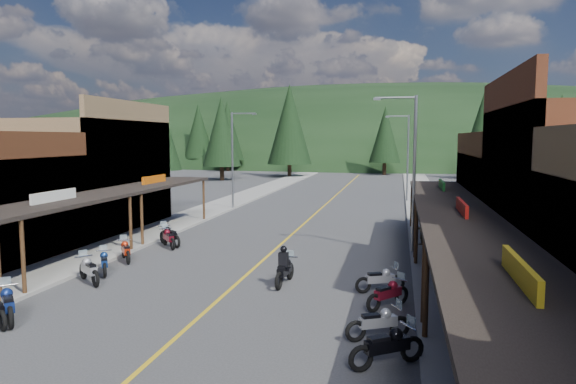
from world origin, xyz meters
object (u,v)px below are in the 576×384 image
Objects in this scene: pine_7 at (198,131)px; pine_10 at (221,132)px; streetlight_2 at (411,167)px; rider_on_bike at (285,269)px; pine_1 at (227,131)px; bike_west_11 at (170,235)px; pine_2 at (290,124)px; bike_east_6 at (378,321)px; bike_east_8 at (380,278)px; bike_west_7 at (89,268)px; pedestrian_east_b at (421,229)px; shop_west_3 at (82,175)px; bike_west_8 at (104,261)px; pine_8 at (163,138)px; streetlight_1 at (234,156)px; pine_3 at (385,135)px; pine_11 at (538,125)px; shop_east_3 at (539,201)px; pine_4 at (483,129)px; bike_east_7 at (388,292)px; pine_0 at (123,135)px; pedestrian_east_a at (470,291)px; pine_9 at (560,134)px; bike_west_9 at (126,250)px; streetlight_3 at (406,154)px.

pine_7 reaches higher than pine_10.
streetlight_2 reaches higher than rider_on_bike.
pine_1 reaches higher than bike_west_11.
bike_east_6 is (15.86, -61.56, -7.42)m from pine_2.
bike_west_11 is at bearing -177.23° from streetlight_2.
pine_1 reaches higher than bike_east_8.
pine_1 reaches higher than bike_west_7.
shop_west_3 is at bearing -42.35° from pedestrian_east_b.
bike_west_8 is at bearing -70.87° from pine_7.
pine_8 is (-8.22, 28.70, 2.46)m from shop_west_3.
streetlight_2 is (13.90, -14.00, 0.00)m from streetlight_1.
pine_3 is 0.89× the size of pine_11.
shop_east_3 is 20.11m from bike_west_11.
pine_4 is 62.18m from bike_east_7.
pine_1 is at bearing 106.70° from pine_10.
bike_west_7 is at bearing -61.22° from pine_0.
bike_east_8 is (15.75, -56.82, -7.43)m from pine_2.
pedestrian_east_a is at bearing -56.32° from streetlight_1.
shop_east_3 is at bearing -50.63° from pine_10.
pine_0 is 76.33m from bike_east_8.
pine_8 is 5.07× the size of bike_west_8.
bike_west_7 reaches higher than bike_west_8.
bike_west_7 is at bearing -123.55° from pine_9.
bike_west_7 is (18.10, -70.09, -6.62)m from pine_1.
bike_west_9 is at bearing -14.36° from pedestrian_east_b.
bike_east_7 is (11.96, -8.04, -0.06)m from bike_west_11.
pedestrian_east_a is (14.77, -2.79, 0.47)m from bike_west_8.
streetlight_2 is 4.62× the size of pedestrian_east_b.
bike_east_8 is at bearing -27.38° from shop_west_3.
pine_1 is 1.00× the size of pine_7.
streetlight_2 is 3.58× the size of rider_on_bike.
pedestrian_east_b is (1.53, 10.66, 0.44)m from bike_east_7.
pine_4 reaches higher than streetlight_3.
shop_east_3 is 0.87× the size of pine_4.
pine_10 is at bearing -61.70° from pine_7.
pine_1 reaches higher than pedestrian_east_a.
streetlight_2 and streetlight_3 have the same top height.
shop_west_3 reaches higher than bike_west_11.
pine_2 is at bearing 42.64° from bike_west_11.
bike_east_8 is at bearing -74.51° from pine_2.
pine_11 is at bearing 31.51° from streetlight_3.
streetlight_2 is 40.78m from pine_9.
pedestrian_east_b is (13.48, 2.62, 0.38)m from bike_west_11.
shop_east_3 is at bearing -70.01° from streetlight_3.
pine_0 reaches higher than streetlight_1.
pine_7 reaches higher than bike_east_7.
bike_west_11 is (0.50, 3.76, 0.05)m from bike_west_9.
rider_on_bike is at bearing -169.25° from bike_east_6.
shop_west_3 is 67.32m from pine_7.
pine_4 is (42.00, -10.00, 0.00)m from pine_1.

